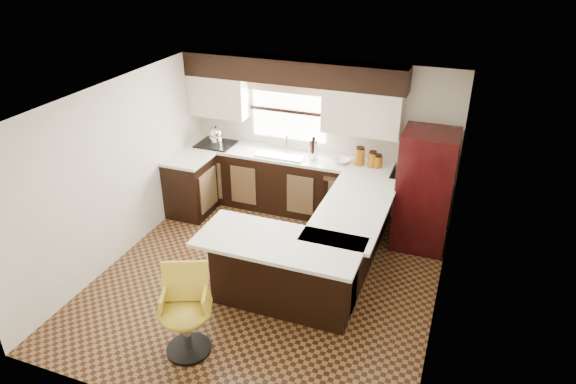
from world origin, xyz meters
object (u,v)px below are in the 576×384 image
at_px(refrigerator, 425,190).
at_px(bar_chair, 185,314).
at_px(peninsula_long, 348,239).
at_px(peninsula_return, 284,273).

relative_size(refrigerator, bar_chair, 1.72).
relative_size(peninsula_long, bar_chair, 1.97).
height_order(peninsula_long, peninsula_return, same).
height_order(peninsula_long, refrigerator, refrigerator).
xyz_separation_m(peninsula_return, refrigerator, (1.34, 1.94, 0.40)).
xyz_separation_m(refrigerator, bar_chair, (-2.02, -3.03, -0.36)).
bearing_deg(refrigerator, peninsula_return, -124.63).
distance_m(refrigerator, bar_chair, 3.66).
xyz_separation_m(peninsula_long, peninsula_return, (-0.53, -0.97, 0.00)).
bearing_deg(peninsula_long, peninsula_return, -118.30).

